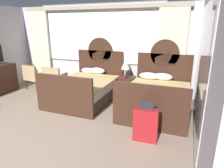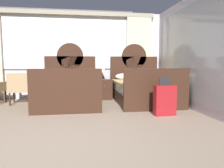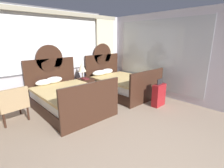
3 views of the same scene
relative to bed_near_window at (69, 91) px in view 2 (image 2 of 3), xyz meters
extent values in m
plane|color=gray|center=(-0.09, -2.81, -0.35)|extent=(24.00, 24.00, 0.00)
cube|color=silver|center=(-0.09, 1.16, 1.00)|extent=(6.01, 0.07, 2.70)
cube|color=#575459|center=(-0.09, 1.11, 1.47)|extent=(4.18, 0.02, 1.86)
cube|color=white|center=(-0.09, 1.11, 1.47)|extent=(4.10, 0.02, 1.78)
cube|color=beige|center=(2.20, 1.02, 0.95)|extent=(0.80, 0.08, 2.60)
cube|color=#9C957E|center=(-0.09, 1.02, 2.27)|extent=(5.52, 0.10, 0.12)
cube|color=silver|center=(2.95, -1.14, 1.00)|extent=(0.07, 4.53, 2.70)
cube|color=#B2B7BC|center=(2.90, -0.84, 1.00)|extent=(0.01, 3.17, 2.27)
cube|color=#382116|center=(0.00, -0.05, -0.20)|extent=(1.47, 2.04, 0.30)
cube|color=white|center=(0.00, -0.05, 0.07)|extent=(1.41, 1.94, 0.24)
cube|color=tan|center=(0.00, -0.13, 0.22)|extent=(1.51, 1.84, 0.06)
cube|color=#382116|center=(0.00, 1.00, 0.30)|extent=(1.55, 0.06, 1.31)
cylinder|color=#382116|center=(0.00, 1.00, 0.96)|extent=(0.81, 0.06, 0.81)
cube|color=#382116|center=(0.00, -1.10, 0.14)|extent=(1.55, 0.06, 0.98)
ellipsoid|color=white|center=(-0.32, 0.76, 0.33)|extent=(0.48, 0.24, 0.17)
ellipsoid|color=white|center=(-0.01, 0.80, 0.34)|extent=(0.51, 0.25, 0.19)
cube|color=#382116|center=(2.03, -0.05, -0.20)|extent=(1.47, 2.04, 0.30)
cube|color=white|center=(2.03, -0.05, 0.07)|extent=(1.41, 1.94, 0.24)
cube|color=tan|center=(2.03, -0.13, 0.22)|extent=(1.51, 1.84, 0.06)
cube|color=#382116|center=(2.03, 1.00, 0.30)|extent=(1.55, 0.06, 1.31)
cylinder|color=#382116|center=(2.03, 1.00, 0.96)|extent=(0.81, 0.06, 0.81)
cube|color=#382116|center=(2.03, -1.10, 0.14)|extent=(1.55, 0.06, 0.98)
ellipsoid|color=white|center=(1.67, 0.74, 0.34)|extent=(0.58, 0.31, 0.19)
ellipsoid|color=white|center=(2.05, 0.76, 0.34)|extent=(0.53, 0.27, 0.20)
cube|color=#382116|center=(1.02, 0.68, -0.05)|extent=(0.46, 0.46, 0.60)
sphere|color=tan|center=(1.02, 0.44, 0.08)|extent=(0.02, 0.02, 0.02)
cylinder|color=brown|center=(0.95, 0.74, 0.26)|extent=(0.14, 0.14, 0.02)
cylinder|color=brown|center=(0.95, 0.74, 0.38)|extent=(0.03, 0.03, 0.21)
cone|color=beige|center=(0.95, 0.74, 0.64)|extent=(0.27, 0.27, 0.32)
cube|color=maroon|center=(0.95, 0.59, 0.26)|extent=(0.18, 0.26, 0.03)
cube|color=tan|center=(-1.28, 0.32, 0.03)|extent=(0.66, 0.66, 0.10)
cube|color=tan|center=(-1.26, 0.06, 0.28)|extent=(0.61, 0.14, 0.40)
cube|color=tan|center=(-1.01, 0.35, 0.16)|extent=(0.12, 0.55, 0.16)
cube|color=tan|center=(-1.55, 0.29, 0.16)|extent=(0.12, 0.55, 0.16)
cylinder|color=#382116|center=(-1.06, 0.59, -0.18)|extent=(0.04, 0.04, 0.34)
cylinder|color=#382116|center=(-1.56, 0.54, -0.18)|extent=(0.04, 0.04, 0.34)
cylinder|color=#382116|center=(-1.01, 0.09, -0.18)|extent=(0.04, 0.04, 0.34)
cylinder|color=#382116|center=(-1.51, 0.04, -0.18)|extent=(0.04, 0.04, 0.34)
cube|color=tan|center=(-1.78, 0.28, 0.16)|extent=(0.14, 0.54, 0.16)
cylinder|color=#382116|center=(-1.77, 0.53, -0.18)|extent=(0.04, 0.04, 0.34)
cube|color=maroon|center=(2.06, -1.50, -0.03)|extent=(0.45, 0.21, 0.64)
cube|color=#232326|center=(2.06, -1.50, 0.37)|extent=(0.25, 0.03, 0.16)
cylinder|color=black|center=(1.88, -1.51, -0.33)|extent=(0.05, 0.02, 0.05)
cylinder|color=black|center=(2.24, -1.50, -0.33)|extent=(0.05, 0.02, 0.05)
camera|label=1|loc=(2.66, -4.79, 1.74)|focal=31.67mm
camera|label=2|loc=(0.33, -5.60, 0.74)|focal=33.40mm
camera|label=3|loc=(-2.01, -3.96, 1.54)|focal=26.89mm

